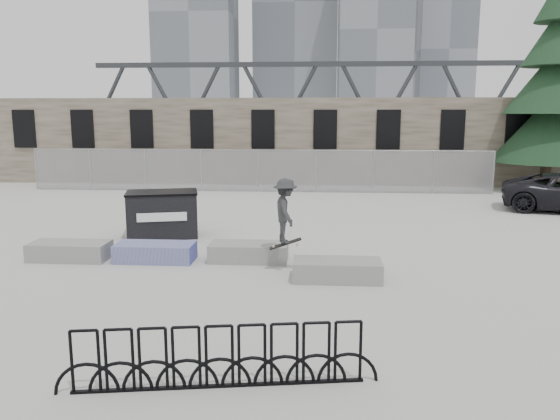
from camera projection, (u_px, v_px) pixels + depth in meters
The scene contains 13 objects.
ground at pixel (204, 262), 13.96m from camera, with size 120.00×120.00×0.00m, color #B7B7B1.
stone_wall at pixel (266, 141), 29.50m from camera, with size 36.00×2.58×4.50m.
chainlink_fence at pixel (258, 170), 26.05m from camera, with size 22.06×0.06×2.02m.
planter_far_left at pixel (70, 250), 14.13m from camera, with size 2.00×0.90×0.46m.
planter_center_left at pixel (155, 251), 14.00m from camera, with size 2.00×0.90×0.46m.
planter_center_right at pixel (249, 251), 14.01m from camera, with size 2.00×0.90×0.46m.
planter_offset at pixel (337, 269), 12.41m from camera, with size 2.00×0.90×0.46m.
dumpster at pixel (163, 214), 16.70m from camera, with size 2.38×1.79×1.40m.
bike_rack at pixel (219, 358), 7.52m from camera, with size 4.44×0.76×0.90m.
spruce_tree at pixel (552, 92), 25.84m from camera, with size 5.22×5.22×11.50m.
skyline_towers at pixel (300, 20), 102.44m from camera, with size 58.00×28.00×48.00m.
truss_bridge at pixel (378, 109), 66.51m from camera, with size 70.00×3.00×9.80m.
skateboarder at pixel (285, 211), 12.97m from camera, with size 0.82×1.12×1.72m.
Camera 1 is at (2.91, -13.33, 3.78)m, focal length 35.00 mm.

